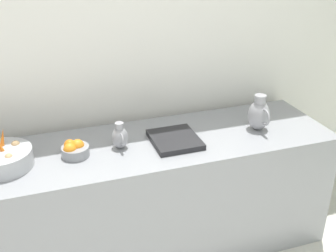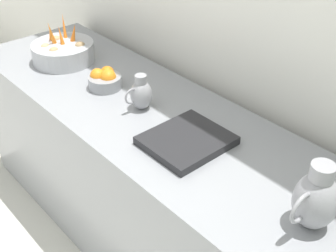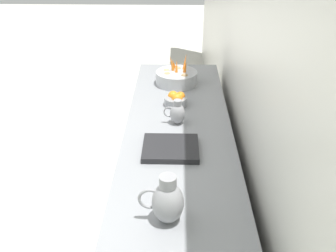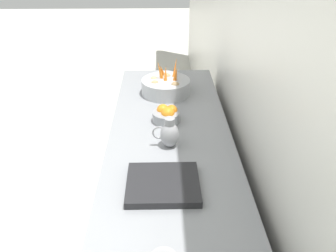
% 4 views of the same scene
% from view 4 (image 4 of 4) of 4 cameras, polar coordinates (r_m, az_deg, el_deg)
% --- Properties ---
extents(tile_wall_left, '(0.10, 9.54, 3.00)m').
position_cam_4_polar(tile_wall_left, '(1.23, 24.31, 5.77)').
color(tile_wall_left, white).
rests_on(tile_wall_left, ground_plane).
extents(prep_counter, '(0.72, 2.62, 0.88)m').
position_cam_4_polar(prep_counter, '(2.14, 0.54, -15.07)').
color(prep_counter, gray).
rests_on(prep_counter, ground_plane).
extents(vegetable_colander, '(0.35, 0.35, 0.24)m').
position_cam_4_polar(vegetable_colander, '(2.56, -0.37, 6.50)').
color(vegetable_colander, '#ADAFB5').
rests_on(vegetable_colander, prep_counter).
extents(orange_bowl, '(0.17, 0.17, 0.10)m').
position_cam_4_polar(orange_bowl, '(2.19, -0.28, 1.94)').
color(orange_bowl, gray).
rests_on(orange_bowl, prep_counter).
extents(metal_pitcher_short, '(0.15, 0.10, 0.17)m').
position_cam_4_polar(metal_pitcher_short, '(1.92, 0.20, -1.27)').
color(metal_pitcher_short, '#939399').
rests_on(metal_pitcher_short, prep_counter).
extents(counter_sink_basin, '(0.34, 0.30, 0.04)m').
position_cam_4_polar(counter_sink_basin, '(1.66, -0.81, -9.42)').
color(counter_sink_basin, '#232326').
rests_on(counter_sink_basin, prep_counter).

